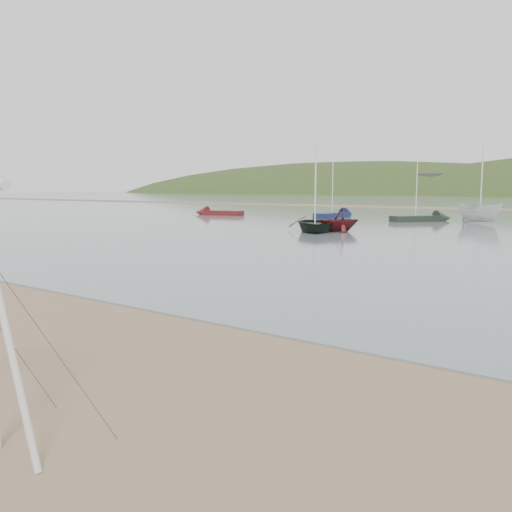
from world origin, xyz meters
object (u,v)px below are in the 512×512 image
Objects in this scene: boat_dark at (315,193)px; dinghy_red_far at (212,213)px; boat_white at (481,196)px; sailboat_dark_mid at (429,218)px; sailboat_blue_near at (340,215)px; boat_red at (339,210)px.

boat_dark is 23.04m from dinghy_red_far.
sailboat_dark_mid is at bearing 114.62° from boat_white.
boat_dark is 15.58m from sailboat_dark_mid.
sailboat_blue_near is 9.04m from sailboat_dark_mid.
boat_white is 13.45m from sailboat_blue_near.
sailboat_dark_mid is (1.09, 14.23, -1.17)m from boat_red.
sailboat_blue_near is at bearing 150.74° from boat_red.
boat_white is 0.77× the size of dinghy_red_far.
sailboat_blue_near is 1.03× the size of sailboat_dark_mid.
boat_red is 0.49× the size of sailboat_blue_near.
dinghy_red_far is at bearing 116.86° from boat_dark.
sailboat_blue_near is at bearing 115.49° from boat_white.
dinghy_red_far is (-26.06, -2.67, -1.93)m from boat_white.
boat_dark reaches higher than boat_white.
boat_dark is 16.13m from boat_white.
sailboat_dark_mid is (-4.24, 0.51, -1.92)m from boat_white.
boat_dark is at bearing -98.65° from sailboat_dark_mid.
boat_white is 26.27m from dinghy_red_far.
sailboat_dark_mid is (9.00, -0.87, 0.00)m from sailboat_blue_near.
sailboat_dark_mid is at bearing -5.52° from sailboat_blue_near.
boat_red reaches higher than dinghy_red_far.
dinghy_red_far is 0.98× the size of sailboat_blue_near.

